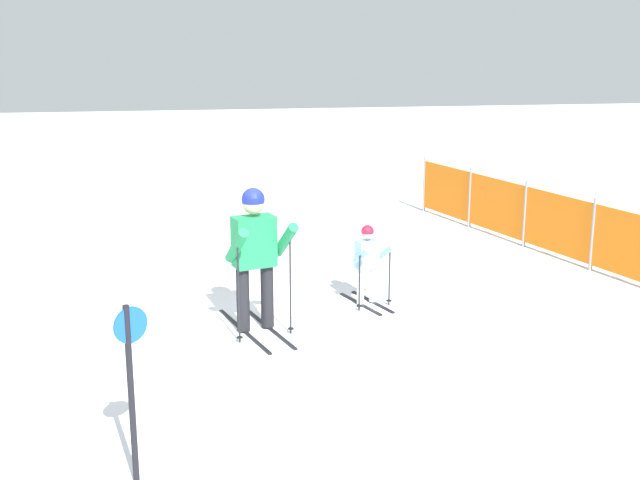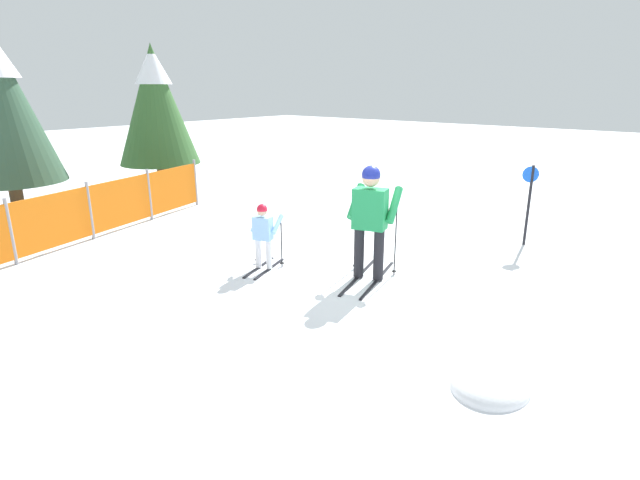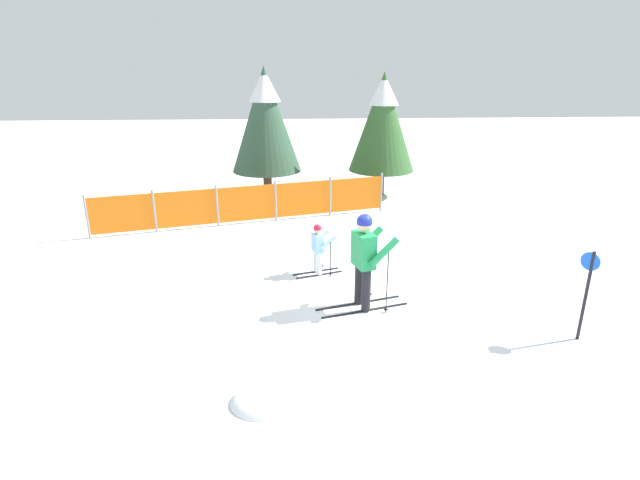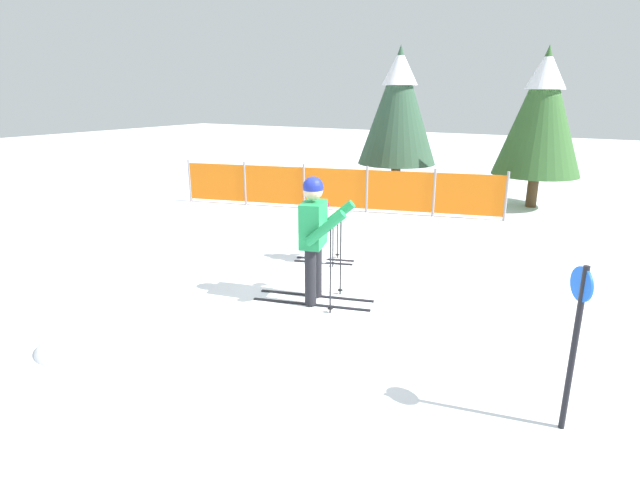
# 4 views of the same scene
# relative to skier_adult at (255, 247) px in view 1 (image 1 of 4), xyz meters

# --- Properties ---
(ground_plane) EXTENTS (60.00, 60.00, 0.00)m
(ground_plane) POSITION_rel_skier_adult_xyz_m (0.10, -0.04, -1.01)
(ground_plane) COLOR white
(skier_adult) EXTENTS (1.63, 0.87, 1.69)m
(skier_adult) POSITION_rel_skier_adult_xyz_m (0.00, 0.00, 0.00)
(skier_adult) COLOR black
(skier_adult) RESTS_ON ground_plane
(skier_child) EXTENTS (1.00, 0.57, 1.04)m
(skier_child) POSITION_rel_skier_adult_xyz_m (-0.70, 1.50, -0.40)
(skier_child) COLOR black
(skier_child) RESTS_ON ground_plane
(safety_fence) EXTENTS (7.46, 2.02, 1.09)m
(safety_fence) POSITION_rel_skier_adult_xyz_m (-2.37, 4.90, -0.46)
(safety_fence) COLOR gray
(safety_fence) RESTS_ON ground_plane
(trail_marker) EXTENTS (0.18, 0.24, 1.44)m
(trail_marker) POSITION_rel_skier_adult_xyz_m (3.14, -1.23, -0.12)
(trail_marker) COLOR black
(trail_marker) RESTS_ON ground_plane
(snow_mound) EXTENTS (0.86, 0.73, 0.34)m
(snow_mound) POSITION_rel_skier_adult_xyz_m (-1.59, -2.49, -1.01)
(snow_mound) COLOR white
(snow_mound) RESTS_ON ground_plane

